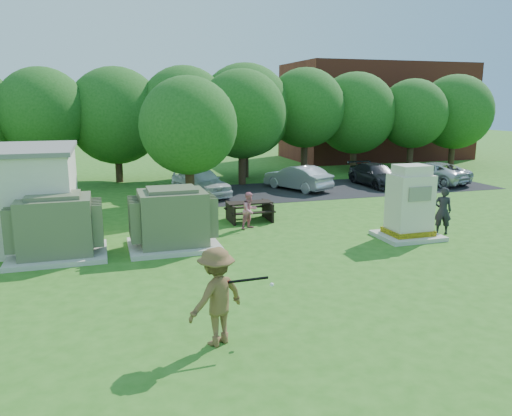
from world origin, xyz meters
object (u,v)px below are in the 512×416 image
object	(u,v)px
batter	(217,296)
person_at_picnic	(250,210)
car_silver_a	(298,178)
generator_cabinet	(410,206)
transformer_left	(56,228)
picnic_table	(249,209)
car_white	(201,182)
transformer_right	(173,220)
car_dark	(376,175)
person_walking_right	(427,199)
car_silver_b	(430,173)
person_by_generator	(443,211)

from	to	relation	value
batter	person_at_picnic	bearing A→B (deg)	-138.48
car_silver_a	generator_cabinet	bearing A→B (deg)	66.18
transformer_left	picnic_table	size ratio (longest dim) A/B	1.60
car_white	transformer_right	bearing A→B (deg)	-122.51
picnic_table	person_at_picnic	bearing A→B (deg)	-106.02
person_at_picnic	car_dark	size ratio (longest dim) A/B	0.33
batter	person_at_picnic	xyz separation A→B (m)	(3.34, 8.90, -0.30)
generator_cabinet	car_dark	xyz separation A→B (m)	(4.84, 10.49, -0.53)
transformer_left	person_at_picnic	world-z (taller)	transformer_left
person_walking_right	car_white	xyz separation A→B (m)	(-8.25, 7.88, -0.08)
transformer_left	person_at_picnic	xyz separation A→B (m)	(6.92, 1.69, -0.24)
car_silver_a	picnic_table	bearing A→B (deg)	29.11
car_silver_b	transformer_left	bearing A→B (deg)	6.02
generator_cabinet	car_white	bearing A→B (deg)	118.39
car_dark	car_silver_b	xyz separation A→B (m)	(3.57, -0.22, 0.01)
picnic_table	car_silver_b	size ratio (longest dim) A/B	0.40
person_at_picnic	person_walking_right	size ratio (longest dim) A/B	0.87
picnic_table	car_white	distance (m)	6.23
car_white	car_dark	size ratio (longest dim) A/B	0.99
transformer_left	picnic_table	xyz separation A→B (m)	(7.28, 2.95, -0.47)
picnic_table	person_at_picnic	world-z (taller)	person_at_picnic
picnic_table	car_silver_a	bearing A→B (deg)	53.43
generator_cabinet	person_at_picnic	distance (m)	5.98
picnic_table	person_at_picnic	distance (m)	1.33
generator_cabinet	car_dark	distance (m)	11.56
transformer_left	person_by_generator	distance (m)	13.65
picnic_table	car_white	bearing A→B (deg)	97.87
picnic_table	car_white	xyz separation A→B (m)	(-0.85, 6.17, 0.25)
transformer_right	batter	bearing A→B (deg)	-90.94
transformer_right	person_at_picnic	world-z (taller)	transformer_right
person_walking_right	car_dark	xyz separation A→B (m)	(2.23, 7.93, -0.19)
car_silver_b	transformer_right	bearing A→B (deg)	10.48
transformer_right	car_silver_b	world-z (taller)	transformer_right
transformer_right	car_dark	bearing A→B (deg)	34.75
picnic_table	car_dark	size ratio (longest dim) A/B	0.42
generator_cabinet	person_by_generator	world-z (taller)	generator_cabinet
transformer_left	car_dark	xyz separation A→B (m)	(16.90, 9.16, -0.33)
person_at_picnic	picnic_table	bearing A→B (deg)	47.04
person_at_picnic	car_white	distance (m)	7.44
transformer_left	transformer_right	distance (m)	3.70
car_white	car_silver_b	bearing A→B (deg)	-16.58
picnic_table	batter	xyz separation A→B (m)	(-3.70, -10.16, 0.53)
generator_cabinet	car_silver_b	bearing A→B (deg)	50.67
transformer_right	person_at_picnic	xyz separation A→B (m)	(3.22, 1.69, -0.24)
transformer_left	person_at_picnic	distance (m)	7.12
transformer_left	car_dark	size ratio (longest dim) A/B	0.68
transformer_left	generator_cabinet	bearing A→B (deg)	-6.27
person_at_picnic	car_silver_a	world-z (taller)	person_at_picnic
generator_cabinet	batter	bearing A→B (deg)	-145.24
generator_cabinet	picnic_table	bearing A→B (deg)	138.26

